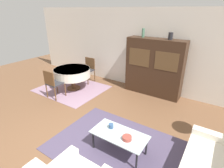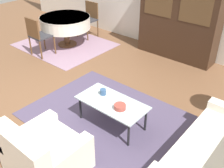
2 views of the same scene
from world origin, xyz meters
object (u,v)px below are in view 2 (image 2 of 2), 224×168
Objects in this scene: dining_chair_near at (38,34)px; cup at (103,92)px; display_cabinet at (179,19)px; armchair at (44,155)px; bowl at (120,107)px; dining_chair_far at (89,17)px; dining_table at (65,22)px; coffee_table at (112,104)px; couch at (221,160)px.

cup is at bearing -15.81° from dining_chair_near.
cup is at bearing -85.36° from display_cabinet.
dining_chair_near is (-2.89, 2.08, 0.24)m from armchair.
display_cabinet is 10.42× the size of bowl.
display_cabinet is 1.98× the size of dining_chair_far.
dining_table is at bearing 134.65° from armchair.
armchair is 1.24m from bowl.
coffee_table is at bearing -29.62° from dining_table.
dining_table reaches higher than bowl.
cup is at bearing 90.32° from couch.
dining_chair_near is at bearing 90.00° from dining_chair_far.
couch is 4.65m from dining_chair_near.
dining_table is at bearing 90.00° from dining_chair_far.
dining_chair_near is 3.25m from bowl.
couch is 4.86m from dining_table.
cup is (-0.19, 1.32, 0.19)m from armchair.
armchair is 3.57m from dining_chair_near.
armchair reaches higher than cup.
cup is at bearing 164.69° from coffee_table.
dining_chair_near is at bearing -140.17° from display_cabinet.
display_cabinet is (-2.12, 2.81, 0.62)m from couch.
dining_chair_near is 5.25× the size of bowl.
couch is 3.57m from display_cabinet.
dining_chair_far reaches higher than bowl.
armchair is 0.47× the size of display_cabinet.
bowl is (0.24, 1.20, 0.17)m from armchair.
dining_chair_far is at bearing 137.82° from cup.
dining_chair_far is 3.63m from cup.
couch reaches higher than dining_table.
dining_table is at bearing 150.38° from coffee_table.
display_cabinet reaches higher than dining_chair_far.
dining_chair_near is (-2.46, -2.06, -0.37)m from display_cabinet.
cup is 0.45m from bowl.
armchair is 4.75m from dining_chair_far.
display_cabinet reaches higher than cup.
bowl is (3.13, -2.56, -0.07)m from dining_chair_far.
armchair reaches higher than coffee_table.
couch is 1.62× the size of coffee_table.
couch reaches higher than coffee_table.
dining_table is (-2.93, 1.67, 0.21)m from coffee_table.
display_cabinet reaches higher than couch.
couch is at bearing -52.92° from display_cabinet.
cup is at bearing 164.57° from bowl.
bowl is (0.20, -0.05, 0.08)m from coffee_table.
display_cabinet is 1.46× the size of dining_table.
coffee_table is at bearing -15.77° from dining_chair_near.
dining_chair_near reaches higher than cup.
cup is (2.69, -2.44, -0.06)m from dining_chair_far.
armchair reaches higher than dining_table.
couch is 5.20m from dining_chair_far.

